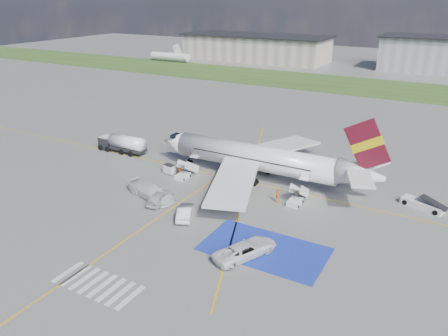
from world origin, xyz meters
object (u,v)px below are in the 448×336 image
at_px(airliner, 263,159).
at_px(van_white_b, 151,189).
at_px(car_silver_b, 186,212).
at_px(van_white_a, 245,247).
at_px(fuel_tanker, 123,145).
at_px(gpu_cart, 169,170).
at_px(belt_loader, 423,205).
at_px(car_silver_a, 160,197).

bearing_deg(airliner, van_white_b, -129.01).
height_order(car_silver_b, van_white_a, van_white_a).
bearing_deg(car_silver_b, van_white_a, 133.84).
xyz_separation_m(fuel_tanker, gpu_cart, (13.36, -4.13, -0.66)).
relative_size(airliner, van_white_b, 5.76).
bearing_deg(belt_loader, gpu_cart, -151.33).
xyz_separation_m(car_silver_a, van_white_a, (16.10, -5.87, 0.25)).
distance_m(belt_loader, van_white_a, 27.07).
distance_m(airliner, car_silver_a, 17.11).
bearing_deg(belt_loader, airliner, -157.62).
bearing_deg(van_white_b, car_silver_a, -94.96).
height_order(fuel_tanker, gpu_cart, fuel_tanker).
height_order(belt_loader, van_white_b, van_white_b).
distance_m(van_white_a, van_white_b, 19.47).
bearing_deg(car_silver_b, gpu_cart, -71.15).
xyz_separation_m(car_silver_a, van_white_b, (-2.20, 0.79, 0.40)).
relative_size(gpu_cart, car_silver_a, 0.40).
distance_m(airliner, van_white_a, 21.67).
distance_m(fuel_tanker, gpu_cart, 14.00).
relative_size(belt_loader, car_silver_a, 1.22).
relative_size(airliner, fuel_tanker, 3.88).
xyz_separation_m(car_silver_b, van_white_a, (10.65, -4.12, 0.26)).
relative_size(airliner, gpu_cart, 18.28).
distance_m(fuel_tanker, van_white_a, 39.54).
height_order(fuel_tanker, belt_loader, fuel_tanker).
distance_m(airliner, belt_loader, 23.16).
distance_m(car_silver_a, van_white_a, 17.14).
relative_size(gpu_cart, van_white_a, 0.34).
height_order(gpu_cart, van_white_b, van_white_b).
xyz_separation_m(gpu_cart, car_silver_a, (5.09, -9.22, 0.16)).
xyz_separation_m(gpu_cart, car_silver_b, (10.54, -10.97, 0.15)).
height_order(airliner, van_white_a, airliner).
bearing_deg(van_white_b, gpu_cart, 33.84).
distance_m(car_silver_b, van_white_b, 8.07).
bearing_deg(fuel_tanker, car_silver_a, -37.04).
bearing_deg(belt_loader, car_silver_a, -135.02).
height_order(airliner, fuel_tanker, airliner).
distance_m(gpu_cart, car_silver_b, 15.21).
bearing_deg(gpu_cart, fuel_tanker, 172.12).
bearing_deg(belt_loader, van_white_b, -137.64).
bearing_deg(van_white_a, airliner, -46.47).
distance_m(fuel_tanker, car_silver_b, 28.28).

